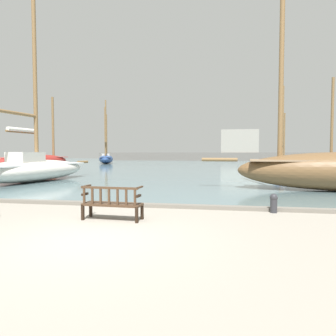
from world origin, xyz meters
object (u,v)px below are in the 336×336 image
(sailboat_outer_port, at_px, (282,165))
(mooring_bollard, at_px, (274,202))
(sailboat_outer_starboard, at_px, (35,159))
(sailboat_mid_starboard, at_px, (106,158))
(sailboat_nearest_starboard, at_px, (34,167))
(park_bench, at_px, (112,203))

(sailboat_outer_port, distance_m, mooring_bollard, 18.17)
(sailboat_outer_starboard, bearing_deg, mooring_bollard, -44.46)
(sailboat_mid_starboard, bearing_deg, sailboat_nearest_starboard, -76.16)
(park_bench, relative_size, sailboat_outer_port, 0.22)
(park_bench, xyz_separation_m, mooring_bollard, (4.47, 1.78, -0.15))
(sailboat_outer_port, height_order, mooring_bollard, sailboat_outer_port)
(sailboat_outer_port, xyz_separation_m, mooring_bollard, (-3.63, -17.80, -0.44))
(park_bench, xyz_separation_m, sailboat_outer_starboard, (-18.99, 24.80, 0.63))
(park_bench, height_order, mooring_bollard, park_bench)
(sailboat_outer_starboard, bearing_deg, sailboat_mid_starboard, 77.65)
(park_bench, bearing_deg, sailboat_nearest_starboard, 133.25)
(sailboat_outer_port, distance_m, sailboat_mid_starboard, 30.98)
(park_bench, relative_size, sailboat_mid_starboard, 0.16)
(sailboat_outer_starboard, relative_size, sailboat_nearest_starboard, 0.94)
(sailboat_outer_port, bearing_deg, park_bench, -112.46)
(sailboat_mid_starboard, xyz_separation_m, sailboat_nearest_starboard, (7.49, -30.42, -0.10))
(sailboat_outer_starboard, height_order, mooring_bollard, sailboat_outer_starboard)
(sailboat_nearest_starboard, bearing_deg, sailboat_mid_starboard, 103.84)
(sailboat_outer_port, bearing_deg, sailboat_nearest_starboard, -146.83)
(mooring_bollard, bearing_deg, sailboat_outer_starboard, 135.54)
(park_bench, distance_m, sailboat_outer_port, 21.19)
(sailboat_nearest_starboard, distance_m, mooring_bollard, 14.63)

